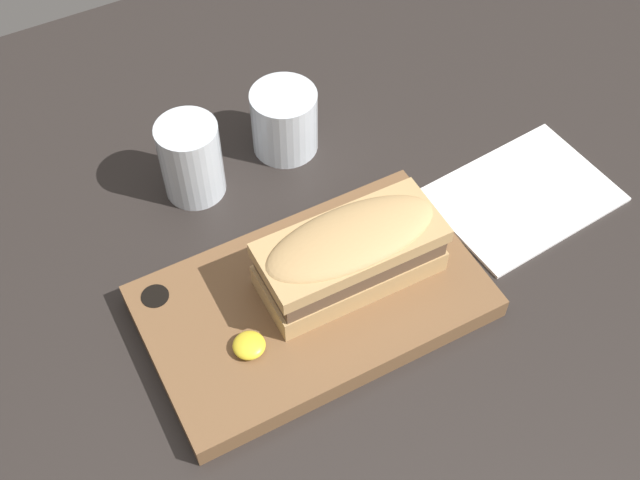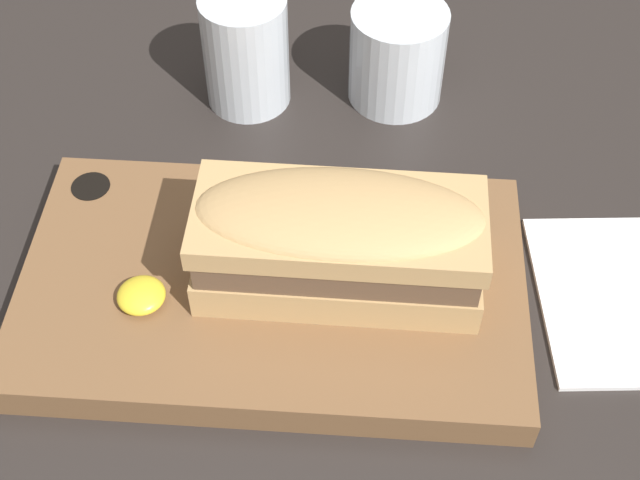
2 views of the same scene
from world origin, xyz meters
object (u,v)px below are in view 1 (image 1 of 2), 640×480
Objects in this scene: water_glass at (192,163)px; wine_glass at (285,122)px; sandwich at (350,252)px; napkin at (525,199)px; serving_board at (312,301)px.

wine_glass is at bearing 5.74° from water_glass.
sandwich is 22.77cm from wine_glass.
wine_glass is 29.77cm from napkin.
sandwich reaches higher than water_glass.
wine_glass is at bearing 70.01° from serving_board.
napkin is at bearing 2.89° from serving_board.
wine_glass is (8.19, 22.52, 2.58)cm from serving_board.
napkin is (28.91, 1.46, -1.11)cm from serving_board.
sandwich is 0.88× the size of napkin.
wine_glass is (12.44, 1.25, -0.38)cm from water_glass.
serving_board is at bearing -78.71° from water_glass.
water_glass is 0.46× the size of napkin.
napkin is (33.15, -19.80, -4.08)cm from water_glass.
wine_glass is at bearing 80.69° from sandwich.
sandwich is 22.94cm from water_glass.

